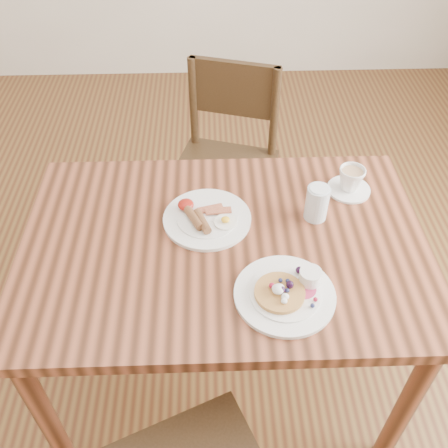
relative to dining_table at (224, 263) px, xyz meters
name	(u,v)px	position (x,y,z in m)	size (l,w,h in m)	color
ground	(224,371)	(0.00, 0.00, -0.65)	(5.00, 5.00, 0.00)	#532C17
dining_table	(224,263)	(0.00, 0.00, 0.00)	(1.20, 0.80, 0.75)	brown
chair_far	(226,159)	(0.03, 0.75, -0.16)	(0.52, 0.52, 0.88)	#392514
pancake_plate	(287,292)	(0.16, -0.21, 0.11)	(0.27, 0.27, 0.06)	white
breakfast_plate	(206,218)	(-0.05, 0.09, 0.11)	(0.27, 0.27, 0.04)	white
teacup_saucer	(350,181)	(0.42, 0.22, 0.14)	(0.14, 0.14, 0.09)	white
water_glass	(317,203)	(0.28, 0.10, 0.16)	(0.07, 0.07, 0.11)	silver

